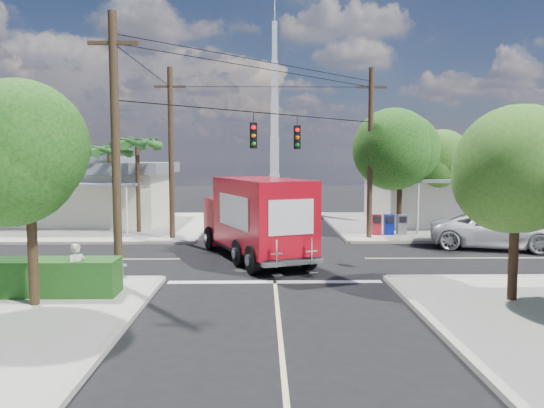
{
  "coord_description": "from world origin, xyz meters",
  "views": [
    {
      "loc": [
        -0.41,
        -22.56,
        4.35
      ],
      "look_at": [
        0.0,
        2.0,
        2.2
      ],
      "focal_mm": 35.0,
      "sensor_mm": 36.0,
      "label": 1
    }
  ],
  "objects": [
    {
      "name": "radio_tower",
      "position": [
        0.5,
        20.0,
        5.64
      ],
      "size": [
        0.8,
        0.8,
        17.0
      ],
      "color": "silver",
      "rests_on": "ground"
    },
    {
      "name": "palm_nw_front",
      "position": [
        -7.5,
        7.5,
        5.04
      ],
      "size": [
        3.01,
        3.08,
        5.59
      ],
      "color": "#422D1C",
      "rests_on": "sidewalk_nw"
    },
    {
      "name": "sidewalk_nw",
      "position": [
        -10.88,
        10.88,
        0.07
      ],
      "size": [
        14.12,
        14.12,
        0.14
      ],
      "color": "#A49F94",
      "rests_on": "ground"
    },
    {
      "name": "utility_poles",
      "position": [
        -1.58,
        1.6,
        4.67
      ],
      "size": [
        12.0,
        10.68,
        9.0
      ],
      "color": "#473321",
      "rests_on": "ground"
    },
    {
      "name": "delivery_truck",
      "position": [
        -0.73,
        -0.07,
        1.77
      ],
      "size": [
        5.14,
        8.35,
        3.48
      ],
      "color": "black",
      "rests_on": "ground"
    },
    {
      "name": "pedestrian",
      "position": [
        -6.03,
        -6.68,
        0.96
      ],
      "size": [
        0.68,
        0.71,
        1.63
      ],
      "primitive_type": "imported",
      "rotation": [
        0.0,
        0.0,
        0.87
      ],
      "color": "beige",
      "rests_on": "sidewalk_sw"
    },
    {
      "name": "ground",
      "position": [
        0.0,
        0.0,
        0.0
      ],
      "size": [
        120.0,
        120.0,
        0.0
      ],
      "primitive_type": "plane",
      "color": "black",
      "rests_on": "ground"
    },
    {
      "name": "road_markings",
      "position": [
        0.0,
        -1.47,
        0.01
      ],
      "size": [
        32.0,
        32.0,
        0.01
      ],
      "color": "beige",
      "rests_on": "ground"
    },
    {
      "name": "building_nw",
      "position": [
        -12.0,
        12.46,
        2.22
      ],
      "size": [
        10.8,
        10.2,
        4.3
      ],
      "color": "beige",
      "rests_on": "sidewalk_nw"
    },
    {
      "name": "tree_ne_back",
      "position": [
        9.81,
        8.96,
        4.19
      ],
      "size": [
        3.77,
        3.66,
        5.82
      ],
      "color": "#422D1C",
      "rests_on": "sidewalk_ne"
    },
    {
      "name": "tree_sw_front",
      "position": [
        -6.99,
        -7.54,
        4.33
      ],
      "size": [
        3.88,
        3.78,
        6.03
      ],
      "color": "#422D1C",
      "rests_on": "sidewalk_sw"
    },
    {
      "name": "building_ne",
      "position": [
        12.5,
        11.97,
        2.32
      ],
      "size": [
        11.8,
        10.2,
        4.5
      ],
      "color": "silver",
      "rests_on": "sidewalk_ne"
    },
    {
      "name": "sidewalk_ne",
      "position": [
        10.88,
        10.88,
        0.07
      ],
      "size": [
        14.12,
        14.12,
        0.14
      ],
      "color": "#A49F94",
      "rests_on": "ground"
    },
    {
      "name": "hedge_sw",
      "position": [
        -8.0,
        -6.4,
        0.69
      ],
      "size": [
        6.2,
        1.2,
        1.1
      ],
      "primitive_type": "cube",
      "color": "#174217",
      "rests_on": "sidewalk_sw"
    },
    {
      "name": "picket_fence",
      "position": [
        -7.8,
        -5.6,
        0.68
      ],
      "size": [
        5.94,
        0.06,
        1.0
      ],
      "color": "silver",
      "rests_on": "sidewalk_sw"
    },
    {
      "name": "tree_se",
      "position": [
        7.01,
        -7.24,
        4.04
      ],
      "size": [
        3.67,
        3.54,
        5.62
      ],
      "color": "#422D1C",
      "rests_on": "sidewalk_se"
    },
    {
      "name": "parked_car",
      "position": [
        10.74,
        2.48,
        0.84
      ],
      "size": [
        6.59,
        4.48,
        1.68
      ],
      "primitive_type": "imported",
      "rotation": [
        0.0,
        0.0,
        1.26
      ],
      "color": "silver",
      "rests_on": "ground"
    },
    {
      "name": "palm_nw_back",
      "position": [
        -9.5,
        9.0,
        4.67
      ],
      "size": [
        3.01,
        3.08,
        5.19
      ],
      "color": "#422D1C",
      "rests_on": "sidewalk_nw"
    },
    {
      "name": "tree_ne_front",
      "position": [
        7.21,
        6.76,
        4.77
      ],
      "size": [
        4.21,
        4.14,
        6.66
      ],
      "color": "#422D1C",
      "rests_on": "sidewalk_ne"
    },
    {
      "name": "vending_boxes",
      "position": [
        6.5,
        6.2,
        0.69
      ],
      "size": [
        1.9,
        0.5,
        1.1
      ],
      "color": "#A51925",
      "rests_on": "sidewalk_ne"
    }
  ]
}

